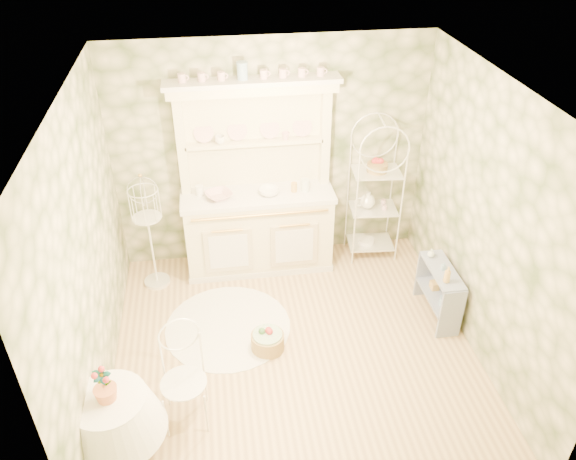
{
  "coord_description": "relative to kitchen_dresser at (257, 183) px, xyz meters",
  "views": [
    {
      "loc": [
        -0.68,
        -4.05,
        4.17
      ],
      "look_at": [
        0.0,
        0.5,
        1.15
      ],
      "focal_mm": 35.0,
      "sensor_mm": 36.0,
      "label": 1
    }
  ],
  "objects": [
    {
      "name": "wall_back",
      "position": [
        0.2,
        0.28,
        0.21
      ],
      "size": [
        3.6,
        3.6,
        0.0
      ],
      "primitive_type": "plane",
      "color": "beige",
      "rests_on": "floor"
    },
    {
      "name": "bottle_amber",
      "position": [
        1.76,
        -1.4,
        -0.46
      ],
      "size": [
        0.08,
        0.08,
        0.18
      ],
      "primitive_type": "imported",
      "rotation": [
        0.0,
        0.0,
        -0.11
      ],
      "color": "gold",
      "rests_on": "side_shelf"
    },
    {
      "name": "wall_right",
      "position": [
        2.0,
        -1.52,
        0.21
      ],
      "size": [
        3.6,
        3.6,
        0.0
      ],
      "primitive_type": "plane",
      "color": "beige",
      "rests_on": "floor"
    },
    {
      "name": "lace_rug",
      "position": [
        -0.46,
        -1.07,
        -1.14
      ],
      "size": [
        1.63,
        1.63,
        0.01
      ],
      "primitive_type": "cylinder",
      "rotation": [
        0.0,
        0.0,
        -0.25
      ],
      "color": "white",
      "rests_on": "floor"
    },
    {
      "name": "wall_left",
      "position": [
        -1.6,
        -1.52,
        0.21
      ],
      "size": [
        3.6,
        3.6,
        0.0
      ],
      "primitive_type": "plane",
      "color": "beige",
      "rests_on": "floor"
    },
    {
      "name": "ceiling",
      "position": [
        0.2,
        -1.52,
        1.56
      ],
      "size": [
        3.6,
        3.6,
        0.0
      ],
      "primitive_type": "plane",
      "color": "white",
      "rests_on": "floor"
    },
    {
      "name": "kitchen_dresser",
      "position": [
        0.0,
        0.0,
        0.0
      ],
      "size": [
        1.87,
        0.61,
        2.29
      ],
      "primitive_type": "cube",
      "color": "#F7F0CC",
      "rests_on": "floor"
    },
    {
      "name": "round_table",
      "position": [
        -1.43,
        -2.5,
        -0.74
      ],
      "size": [
        0.75,
        0.75,
        0.8
      ],
      "primitive_type": "cylinder",
      "rotation": [
        0.0,
        0.0,
        -0.02
      ],
      "color": "white",
      "rests_on": "floor"
    },
    {
      "name": "wall_front",
      "position": [
        0.2,
        -3.32,
        0.21
      ],
      "size": [
        3.6,
        3.6,
        0.0
      ],
      "primitive_type": "plane",
      "color": "beige",
      "rests_on": "floor"
    },
    {
      "name": "bottle_blue",
      "position": [
        1.81,
        -1.2,
        -0.49
      ],
      "size": [
        0.04,
        0.04,
        0.09
      ],
      "primitive_type": "imported",
      "rotation": [
        0.0,
        0.0,
        -0.03
      ],
      "color": "#81A4C0",
      "rests_on": "side_shelf"
    },
    {
      "name": "bottle_glass",
      "position": [
        1.76,
        -0.96,
        -0.5
      ],
      "size": [
        0.09,
        0.09,
        0.1
      ],
      "primitive_type": "imported",
      "rotation": [
        0.0,
        0.0,
        0.13
      ],
      "color": "silver",
      "rests_on": "side_shelf"
    },
    {
      "name": "birdcage_stand",
      "position": [
        -1.24,
        -0.18,
        -0.43
      ],
      "size": [
        0.36,
        0.36,
        1.43
      ],
      "primitive_type": "cube",
      "rotation": [
        0.0,
        0.0,
        0.06
      ],
      "color": "white",
      "rests_on": "floor"
    },
    {
      "name": "bowl_floral",
      "position": [
        -0.44,
        -0.05,
        -0.13
      ],
      "size": [
        0.38,
        0.38,
        0.07
      ],
      "primitive_type": "imported",
      "rotation": [
        0.0,
        0.0,
        0.41
      ],
      "color": "white",
      "rests_on": "kitchen_dresser"
    },
    {
      "name": "potted_geranium",
      "position": [
        -1.44,
        -2.46,
        -0.3
      ],
      "size": [
        0.16,
        0.12,
        0.28
      ],
      "primitive_type": "imported",
      "rotation": [
        0.0,
        0.0,
        -0.17
      ],
      "color": "#3F7238",
      "rests_on": "round_table"
    },
    {
      "name": "floor_basket",
      "position": [
        -0.07,
        -1.44,
        -1.05
      ],
      "size": [
        0.37,
        0.37,
        0.2
      ],
      "primitive_type": "cylinder",
      "rotation": [
        0.0,
        0.0,
        -0.27
      ],
      "color": "#A6884F",
      "rests_on": "floor"
    },
    {
      "name": "bakers_rack",
      "position": [
        1.41,
        0.05,
        -0.21
      ],
      "size": [
        0.62,
        0.46,
        1.87
      ],
      "primitive_type": "cube",
      "rotation": [
        0.0,
        0.0,
        -0.09
      ],
      "color": "white",
      "rests_on": "floor"
    },
    {
      "name": "side_shelf",
      "position": [
        1.81,
        -1.2,
        -0.83
      ],
      "size": [
        0.36,
        0.77,
        0.64
      ],
      "primitive_type": "cube",
      "rotation": [
        0.0,
        0.0,
        0.12
      ],
      "color": "#808BA7",
      "rests_on": "floor"
    },
    {
      "name": "floor",
      "position": [
        0.2,
        -1.52,
        -1.15
      ],
      "size": [
        3.6,
        3.6,
        0.0
      ],
      "primitive_type": "plane",
      "color": "tan",
      "rests_on": "ground"
    },
    {
      "name": "cafe_chair",
      "position": [
        -0.88,
        -2.19,
        -0.68
      ],
      "size": [
        0.5,
        0.5,
        0.93
      ],
      "primitive_type": "cube",
      "rotation": [
        0.0,
        0.0,
        0.2
      ],
      "color": "white",
      "rests_on": "floor"
    },
    {
      "name": "cup_left",
      "position": [
        -0.38,
        0.16,
        0.47
      ],
      "size": [
        0.14,
        0.14,
        0.09
      ],
      "primitive_type": "imported",
      "rotation": [
        0.0,
        0.0,
        0.33
      ],
      "color": "white",
      "rests_on": "kitchen_dresser"
    },
    {
      "name": "bowl_white",
      "position": [
        0.13,
        -0.05,
        -0.13
      ],
      "size": [
        0.29,
        0.29,
        0.08
      ],
      "primitive_type": "imported",
      "rotation": [
        0.0,
        0.0,
        0.26
      ],
      "color": "white",
      "rests_on": "kitchen_dresser"
    },
    {
      "name": "cup_right",
      "position": [
        0.35,
        0.16,
        0.47
      ],
      "size": [
        0.11,
        0.11,
        0.08
      ],
      "primitive_type": "imported",
      "rotation": [
        0.0,
        0.0,
        -0.29
      ],
      "color": "white",
      "rests_on": "kitchen_dresser"
    }
  ]
}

